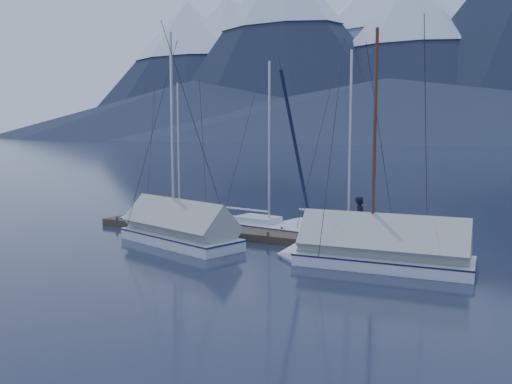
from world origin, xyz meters
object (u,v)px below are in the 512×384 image
sailboat_covered_near (368,253)px  person (360,219)px  sailboat_open_mid (277,230)px  sailboat_open_right (358,235)px  sailboat_covered_far (172,232)px  sailboat_open_left (188,220)px

sailboat_covered_near → person: sailboat_covered_near is taller
person → sailboat_open_mid: bearing=59.9°
sailboat_open_mid → sailboat_covered_near: (5.82, -4.05, 0.32)m
sailboat_covered_near → sailboat_open_right: bearing=112.3°
sailboat_covered_near → sailboat_covered_far: bearing=-178.9°
sailboat_covered_far → sailboat_covered_near: bearing=1.1°
sailboat_open_mid → person: size_ratio=4.83×
sailboat_open_left → person: bearing=-9.6°
sailboat_covered_near → person: bearing=113.6°
sailboat_covered_far → person: bearing=20.4°
person → sailboat_open_left: bearing=66.1°
sailboat_open_mid → sailboat_open_left: bearing=175.6°
sailboat_open_left → sailboat_open_right: 9.61m
sailboat_open_right → sailboat_covered_near: size_ratio=0.99×
sailboat_open_mid → sailboat_covered_near: bearing=-34.8°
sailboat_open_left → sailboat_open_mid: (5.74, -0.45, 0.01)m
sailboat_open_left → sailboat_open_right: bearing=1.6°
sailboat_open_right → sailboat_covered_far: 8.63m
sailboat_covered_near → sailboat_covered_far: (-9.02, -0.18, 0.02)m
sailboat_open_mid → sailboat_open_right: bearing=10.6°
sailboat_covered_near → person: 3.10m
sailboat_covered_near → person: size_ratio=5.08×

